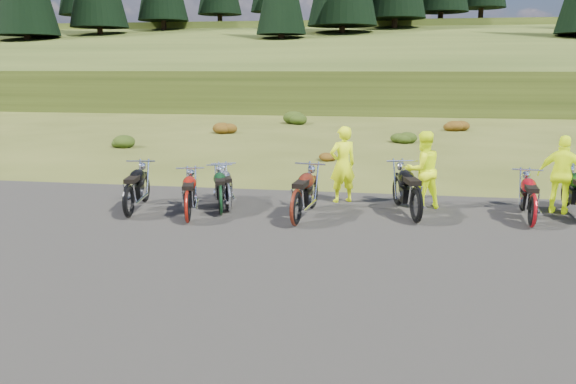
# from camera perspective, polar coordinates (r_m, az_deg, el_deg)

# --- Properties ---
(ground) EXTENTS (300.00, 300.00, 0.00)m
(ground) POSITION_cam_1_polar(r_m,az_deg,el_deg) (11.14, 1.46, -4.53)
(ground) COLOR #3A4316
(ground) RESTS_ON ground
(gravel_pad) EXTENTS (20.00, 12.00, 0.04)m
(gravel_pad) POSITION_cam_1_polar(r_m,az_deg,el_deg) (9.27, -0.20, -8.14)
(gravel_pad) COLOR black
(gravel_pad) RESTS_ON ground
(hill_slope) EXTENTS (300.00, 45.97, 9.37)m
(hill_slope) POSITION_cam_1_polar(r_m,az_deg,el_deg) (60.66, 7.86, 9.42)
(hill_slope) COLOR #2B3913
(hill_slope) RESTS_ON ground
(hill_plateau) EXTENTS (300.00, 90.00, 9.17)m
(hill_plateau) POSITION_cam_1_polar(r_m,az_deg,el_deg) (120.60, 8.57, 10.94)
(hill_plateau) COLOR #2B3913
(hill_plateau) RESTS_ON ground
(shrub_1) EXTENTS (1.03, 1.03, 0.61)m
(shrub_1) POSITION_cam_1_polar(r_m,az_deg,el_deg) (24.43, -16.52, 5.11)
(shrub_1) COLOR #22350D
(shrub_1) RESTS_ON ground
(shrub_2) EXTENTS (1.30, 1.30, 0.77)m
(shrub_2) POSITION_cam_1_polar(r_m,az_deg,el_deg) (28.34, -6.56, 6.68)
(shrub_2) COLOR #62290C
(shrub_2) RESTS_ON ground
(shrub_3) EXTENTS (1.56, 1.56, 0.92)m
(shrub_3) POSITION_cam_1_polar(r_m,az_deg,el_deg) (32.91, 0.85, 7.72)
(shrub_3) COLOR #22350D
(shrub_3) RESTS_ON ground
(shrub_4) EXTENTS (0.77, 0.77, 0.45)m
(shrub_4) POSITION_cam_1_polar(r_m,az_deg,el_deg) (20.07, 3.84, 3.84)
(shrub_4) COLOR #62290C
(shrub_4) RESTS_ON ground
(shrub_5) EXTENTS (1.03, 1.03, 0.61)m
(shrub_5) POSITION_cam_1_polar(r_m,az_deg,el_deg) (25.25, 11.57, 5.60)
(shrub_5) COLOR #22350D
(shrub_5) RESTS_ON ground
(shrub_6) EXTENTS (1.30, 1.30, 0.77)m
(shrub_6) POSITION_cam_1_polar(r_m,az_deg,el_deg) (30.75, 16.63, 6.70)
(shrub_6) COLOR #62290C
(shrub_6) RESTS_ON ground
(motorcycle_0) EXTENTS (1.03, 2.20, 1.11)m
(motorcycle_0) POSITION_cam_1_polar(r_m,az_deg,el_deg) (12.87, -15.80, -2.65)
(motorcycle_0) COLOR black
(motorcycle_0) RESTS_ON ground
(motorcycle_1) EXTENTS (1.13, 2.07, 1.03)m
(motorcycle_1) POSITION_cam_1_polar(r_m,az_deg,el_deg) (12.17, -10.11, -3.23)
(motorcycle_1) COLOR maroon
(motorcycle_1) RESTS_ON ground
(motorcycle_2) EXTENTS (1.16, 2.00, 1.00)m
(motorcycle_2) POSITION_cam_1_polar(r_m,az_deg,el_deg) (12.70, -6.80, -2.46)
(motorcycle_2) COLOR black
(motorcycle_2) RESTS_ON ground
(motorcycle_3) EXTENTS (1.25, 1.97, 0.98)m
(motorcycle_3) POSITION_cam_1_polar(r_m,az_deg,el_deg) (12.99, -6.05, -2.09)
(motorcycle_3) COLOR #A3A3A7
(motorcycle_3) RESTS_ON ground
(motorcycle_4) EXTENTS (1.00, 2.28, 1.16)m
(motorcycle_4) POSITION_cam_1_polar(r_m,az_deg,el_deg) (11.76, 0.81, -3.59)
(motorcycle_4) COLOR #52190D
(motorcycle_4) RESTS_ON ground
(motorcycle_5) EXTENTS (1.23, 2.35, 1.18)m
(motorcycle_5) POSITION_cam_1_polar(r_m,az_deg,el_deg) (12.28, 12.82, -3.21)
(motorcycle_5) COLOR black
(motorcycle_5) RESTS_ON ground
(motorcycle_6) EXTENTS (0.87, 2.07, 1.06)m
(motorcycle_6) POSITION_cam_1_polar(r_m,az_deg,el_deg) (12.69, 23.45, -3.44)
(motorcycle_6) COLOR maroon
(motorcycle_6) RESTS_ON ground
(person_middle) EXTENTS (0.81, 0.72, 1.86)m
(person_middle) POSITION_cam_1_polar(r_m,az_deg,el_deg) (13.71, 5.57, 2.68)
(person_middle) COLOR #E6FF0D
(person_middle) RESTS_ON ground
(person_right_a) EXTENTS (1.09, 1.00, 1.81)m
(person_right_a) POSITION_cam_1_polar(r_m,az_deg,el_deg) (13.42, 13.50, 2.07)
(person_right_a) COLOR #E6FF0D
(person_right_a) RESTS_ON ground
(person_right_b) EXTENTS (1.12, 0.78, 1.77)m
(person_right_b) POSITION_cam_1_polar(r_m,az_deg,el_deg) (14.01, 26.09, 1.46)
(person_right_b) COLOR #E6FF0D
(person_right_b) RESTS_ON ground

